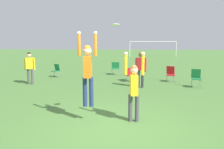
# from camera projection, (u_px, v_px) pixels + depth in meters

# --- Properties ---
(ground_plane) EXTENTS (120.00, 120.00, 0.00)m
(ground_plane) POSITION_uv_depth(u_px,v_px,m) (111.00, 125.00, 5.93)
(ground_plane) COLOR #4C7A38
(person_jumping) EXTENTS (0.55, 0.42, 2.09)m
(person_jumping) POSITION_uv_depth(u_px,v_px,m) (88.00, 67.00, 6.00)
(person_jumping) COLOR navy
(person_jumping) RESTS_ON ground_plane
(person_defending) EXTENTS (0.57, 0.44, 1.97)m
(person_defending) POSITION_uv_depth(u_px,v_px,m) (134.00, 86.00, 6.06)
(person_defending) COLOR #4C4C51
(person_defending) RESTS_ON ground_plane
(frisbee) EXTENTS (0.23, 0.23, 0.05)m
(frisbee) POSITION_uv_depth(u_px,v_px,m) (115.00, 25.00, 5.77)
(frisbee) COLOR white
(camping_chair_0) EXTENTS (0.64, 0.70, 0.82)m
(camping_chair_0) POSITION_uv_depth(u_px,v_px,m) (57.00, 70.00, 14.05)
(camping_chair_0) COLOR gray
(camping_chair_0) RESTS_ON ground_plane
(camping_chair_1) EXTENTS (0.56, 0.60, 0.91)m
(camping_chair_1) POSITION_uv_depth(u_px,v_px,m) (196.00, 77.00, 10.81)
(camping_chair_1) COLOR gray
(camping_chair_1) RESTS_ON ground_plane
(camping_chair_2) EXTENTS (0.68, 0.76, 0.76)m
(camping_chair_2) POSITION_uv_depth(u_px,v_px,m) (130.00, 74.00, 12.49)
(camping_chair_2) COLOR gray
(camping_chair_2) RESTS_ON ground_plane
(camping_chair_3) EXTENTS (0.59, 0.65, 0.87)m
(camping_chair_3) POSITION_uv_depth(u_px,v_px,m) (171.00, 73.00, 12.40)
(camping_chair_3) COLOR gray
(camping_chair_3) RESTS_ON ground_plane
(camping_chair_4) EXTENTS (0.53, 0.57, 0.85)m
(camping_chair_4) POSITION_uv_depth(u_px,v_px,m) (115.00, 67.00, 15.06)
(camping_chair_4) COLOR gray
(camping_chair_4) RESTS_ON ground_plane
(person_spectator_near) EXTENTS (0.62, 0.47, 1.71)m
(person_spectator_near) POSITION_uv_depth(u_px,v_px,m) (30.00, 65.00, 11.56)
(person_spectator_near) COLOR #4C4C51
(person_spectator_near) RESTS_ON ground_plane
(person_spectator_far) EXTENTS (0.56, 0.28, 1.78)m
(person_spectator_far) POSITION_uv_depth(u_px,v_px,m) (141.00, 66.00, 10.65)
(person_spectator_far) COLOR #2D2D38
(person_spectator_far) RESTS_ON ground_plane
(soccer_goal) EXTENTS (7.10, 0.10, 2.35)m
(soccer_goal) POSITION_uv_depth(u_px,v_px,m) (153.00, 45.00, 33.22)
(soccer_goal) COLOR white
(soccer_goal) RESTS_ON ground_plane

